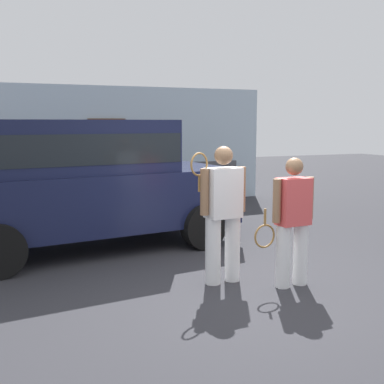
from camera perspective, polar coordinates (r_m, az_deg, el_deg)
name	(u,v)px	position (r m, az deg, el deg)	size (l,w,h in m)	color
ground_plane	(241,290)	(6.16, 5.69, -11.09)	(40.00, 40.00, 0.00)	#2D2D33
house_frontage	(105,150)	(12.18, -9.92, 4.76)	(8.25, 0.40, 2.87)	silver
parked_suv	(83,178)	(8.02, -12.43, 1.62)	(4.77, 2.55, 2.05)	#141938
tennis_player_man	(223,212)	(6.20, 3.55, -2.32)	(0.78, 0.30, 1.72)	white
tennis_player_woman	(292,221)	(6.19, 11.45, -3.23)	(0.86, 0.27, 1.59)	white
potted_plant_by_porch	(202,190)	(12.03, 1.21, 0.28)	(0.54, 0.54, 0.71)	gray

